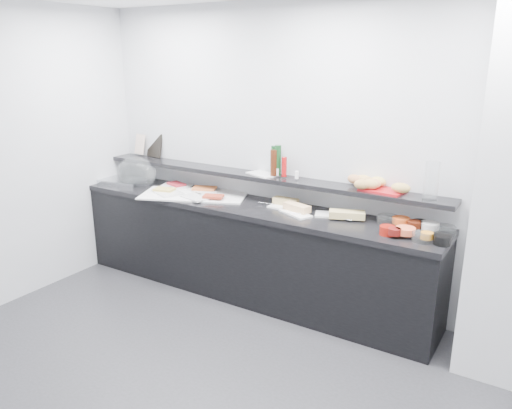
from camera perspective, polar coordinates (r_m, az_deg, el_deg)
The scene contains 55 objects.
back_wall at distance 4.45m, azimuth 8.73°, elevation 5.17°, with size 5.00×0.02×2.70m, color #BABDC2.
buffet_cabinet at distance 4.78m, azimuth -0.96°, elevation -5.43°, with size 3.60×0.60×0.85m, color black.
counter_top at distance 4.63m, azimuth -0.99°, elevation -0.26°, with size 3.62×0.62×0.05m, color black.
wall_shelf at distance 4.71m, azimuth 0.16°, elevation 3.24°, with size 3.60×0.25×0.04m, color black.
cloche_base at distance 5.60m, azimuth -14.86°, elevation 2.64°, with size 0.47×0.32×0.04m, color #B0B3B7.
cloche_dome at distance 5.47m, azimuth -13.47°, elevation 3.56°, with size 0.45×0.29×0.34m, color silver.
linen_runner at distance 4.94m, azimuth -7.11°, elevation 1.10°, with size 1.02×0.48×0.01m, color silver.
platter_meat_a at distance 5.24m, azimuth -9.15°, elevation 2.08°, with size 0.31×0.21×0.01m, color white.
food_meat_a at distance 5.25m, azimuth -9.09°, elevation 2.33°, with size 0.19×0.12×0.02m, color maroon.
platter_salmon at distance 5.03m, azimuth -6.21°, elevation 1.59°, with size 0.29×0.19×0.01m, color silver.
food_salmon at distance 5.05m, azimuth -5.92°, elevation 1.86°, with size 0.23×0.15×0.02m, color #CB5F29.
platter_cheese at distance 5.02m, azimuth -10.06°, elevation 1.39°, with size 0.33×0.22×0.01m, color silver.
food_cheese at distance 5.06m, azimuth -10.43°, elevation 1.71°, with size 0.20×0.13×0.02m, color gold.
platter_meat_b at distance 4.80m, azimuth -6.86°, elevation 0.83°, with size 0.28×0.19×0.01m, color silver.
food_meat_b at distance 4.75m, azimuth -4.90°, elevation 0.94°, with size 0.19×0.12×0.02m, color maroon.
sandwich_plate_left at distance 4.49m, azimuth 3.31°, elevation -0.39°, with size 0.30×0.13×0.01m, color white.
sandwich_food_left at distance 4.56m, azimuth 3.41°, elevation 0.37°, with size 0.23×0.09×0.06m, color tan.
tongs_left at distance 4.58m, azimuth 1.19°, elevation 0.14°, with size 0.01×0.01×0.16m, color silver.
sandwich_plate_mid at distance 4.34m, azimuth 4.54°, elevation -1.02°, with size 0.32×0.14×0.01m, color white.
sandwich_food_mid at distance 4.38m, azimuth 4.69°, elevation -0.34°, with size 0.25×0.10×0.06m, color #E5B178.
tongs_mid at distance 4.30m, azimuth 4.77°, elevation -1.04°, with size 0.01×0.01×0.16m, color silver.
sandwich_plate_right at distance 4.34m, azimuth 9.37°, elevation -1.21°, with size 0.39×0.17×0.01m, color white.
sandwich_food_right at distance 4.24m, azimuth 10.35°, elevation -1.14°, with size 0.30×0.11×0.06m, color tan.
tongs_right at distance 4.21m, azimuth 9.93°, elevation -1.64°, with size 0.01×0.01×0.16m, color silver.
bowl_glass_fruit at distance 4.21m, azimuth 14.85°, elevation -1.73°, with size 0.18×0.18×0.07m, color silver.
fill_glass_fruit at distance 4.18m, azimuth 16.24°, elevation -1.77°, with size 0.14×0.14×0.05m, color #F85E21.
bowl_black_jam at distance 4.16m, azimuth 18.23°, elevation -2.25°, with size 0.13×0.13×0.07m, color black.
fill_black_jam at distance 4.13m, azimuth 17.71°, elevation -2.16°, with size 0.11×0.11×0.05m, color #4F190B.
bowl_glass_cream at distance 4.09m, azimuth 20.77°, elevation -2.80°, with size 0.16×0.16×0.07m, color silver.
fill_glass_cream at distance 4.13m, azimuth 19.23°, elevation -2.29°, with size 0.14×0.14×0.05m, color silver.
bowl_red_jam at distance 3.96m, azimuth 14.78°, elevation -2.89°, with size 0.12×0.12×0.07m, color maroon.
fill_red_jam at distance 3.91m, azimuth 15.56°, elevation -3.00°, with size 0.10×0.10×0.05m, color #590F0C.
bowl_glass_salmon at distance 3.89m, azimuth 18.39°, elevation -3.56°, with size 0.14×0.14×0.07m, color white.
fill_glass_salmon at distance 3.95m, azimuth 16.72°, elevation -2.88°, with size 0.15×0.15×0.05m, color #F2623B.
bowl_black_fruit at distance 3.88m, azimuth 20.53°, elevation -3.81°, with size 0.13×0.13×0.07m, color black.
fill_black_fruit at distance 3.90m, azimuth 18.96°, elevation -3.37°, with size 0.09×0.09×0.05m, color orange.
framed_print at distance 5.62m, azimuth -11.48°, elevation 6.67°, with size 0.23×0.02×0.26m, color black.
print_art at distance 5.72m, azimuth -13.13°, elevation 6.73°, with size 0.16×0.00×0.22m, color #D3A998.
condiment_tray at distance 4.68m, azimuth 0.77°, elevation 3.49°, with size 0.30×0.18×0.01m, color silver.
bottle_green_a at distance 4.66m, azimuth 2.03°, elevation 5.14°, with size 0.05×0.05×0.26m, color #0F391A.
bottle_brown at distance 4.57m, azimuth 2.03°, elevation 4.79°, with size 0.06×0.06×0.24m, color #3D190B.
bottle_green_b at distance 4.58m, azimuth 2.52°, elevation 5.06°, with size 0.06×0.06×0.28m, color #103A18.
bottle_hot at distance 4.55m, azimuth 3.24°, elevation 4.32°, with size 0.05×0.05×0.18m, color #AA0C0E.
shaker_salt at distance 4.59m, azimuth 2.47°, elevation 3.74°, with size 0.03×0.03×0.07m, color silver.
shaker_pepper at distance 4.49m, azimuth 4.68°, elevation 3.39°, with size 0.03×0.03×0.07m, color white.
bread_tray at distance 4.24m, azimuth 14.29°, elevation 1.61°, with size 0.34×0.24×0.02m, color #AB1218.
bread_roll_nw at distance 4.34m, azimuth 11.20°, elevation 2.86°, with size 0.14×0.09×0.08m, color #B77445.
bread_roll_n at distance 4.33m, azimuth 12.17°, elevation 2.79°, with size 0.15×0.10×0.08m, color tan.
bread_roll_ne at distance 4.30m, azimuth 13.77°, elevation 2.57°, with size 0.15×0.09×0.08m, color gold.
bread_roll_sw at distance 4.17m, azimuth 11.99°, elevation 2.26°, with size 0.13×0.08×0.08m, color #B58345.
bread_roll_s at distance 4.19m, azimuth 12.95°, elevation 2.28°, with size 0.15×0.09×0.08m, color tan.
bread_roll_se at distance 4.14m, azimuth 16.23°, elevation 1.83°, with size 0.15×0.10×0.08m, color tan.
bread_roll_midw at distance 4.22m, azimuth 13.26°, elevation 2.34°, with size 0.13×0.08×0.08m, color #C17849.
bread_roll_mide at distance 4.27m, azimuth 12.74°, elevation 2.53°, with size 0.13×0.08×0.08m, color #AE8242.
carafe at distance 4.05m, azimuth 19.41°, elevation 2.54°, with size 0.11×0.11×0.30m, color silver.
Camera 1 is at (1.71, -2.02, 2.22)m, focal length 35.00 mm.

